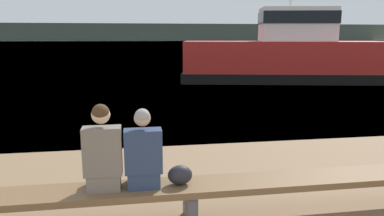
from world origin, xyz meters
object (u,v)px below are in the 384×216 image
object	(u,v)px
person_right	(143,154)
shopping_bag	(180,175)
bench_main	(190,190)
person_left	(103,153)
tugboat_red	(287,58)

from	to	relation	value
person_right	shopping_bag	world-z (taller)	person_right
bench_main	person_left	xyz separation A→B (m)	(-1.02, 0.00, 0.53)
bench_main	person_right	size ratio (longest dim) A/B	8.23
person_left	person_right	size ratio (longest dim) A/B	1.07
bench_main	person_right	xyz separation A→B (m)	(-0.56, 0.00, 0.48)
person_left	tugboat_red	xyz separation A→B (m)	(8.08, 13.67, 0.23)
bench_main	person_right	distance (m)	0.74
person_left	person_right	bearing A→B (deg)	0.31
person_left	person_right	distance (m)	0.46
tugboat_red	person_left	bearing A→B (deg)	161.29
person_left	shopping_bag	bearing A→B (deg)	0.34
tugboat_red	bench_main	bearing A→B (deg)	164.56
bench_main	shopping_bag	world-z (taller)	shopping_bag
bench_main	person_right	bearing A→B (deg)	179.55
person_right	shopping_bag	size ratio (longest dim) A/B	3.23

